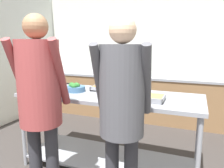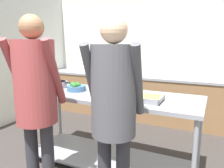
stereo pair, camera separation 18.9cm
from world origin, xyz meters
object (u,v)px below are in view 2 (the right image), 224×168
at_px(broccoli_bowl, 76,87).
at_px(serving_tray_vegetables, 141,98).
at_px(water_bottle, 100,66).
at_px(plate_stack, 180,103).
at_px(sauce_pan, 58,84).
at_px(serving_tray_roast, 112,88).
at_px(guest_serving_right, 114,101).
at_px(guest_serving_left, 36,92).

xyz_separation_m(broccoli_bowl, serving_tray_vegetables, (0.86, -0.09, -0.02)).
distance_m(serving_tray_vegetables, water_bottle, 2.50).
bearing_deg(plate_stack, sauce_pan, 173.18).
relative_size(broccoli_bowl, plate_stack, 0.83).
relative_size(broccoli_bowl, serving_tray_roast, 0.52).
height_order(serving_tray_vegetables, guest_serving_right, guest_serving_right).
bearing_deg(sauce_pan, water_bottle, 100.78).
distance_m(plate_stack, guest_serving_left, 1.33).
height_order(sauce_pan, serving_tray_roast, sauce_pan).
xyz_separation_m(guest_serving_left, guest_serving_right, (0.72, 0.09, -0.02)).
relative_size(serving_tray_roast, water_bottle, 1.47).
bearing_deg(guest_serving_right, serving_tray_vegetables, 86.72).
bearing_deg(broccoli_bowl, guest_serving_left, -82.53).
relative_size(sauce_pan, plate_stack, 1.37).
distance_m(serving_tray_roast, serving_tray_vegetables, 0.57).
height_order(sauce_pan, guest_serving_left, guest_serving_left).
relative_size(serving_tray_vegetables, guest_serving_left, 0.25).
distance_m(plate_stack, guest_serving_right, 0.71).
distance_m(sauce_pan, serving_tray_roast, 0.73).
distance_m(broccoli_bowl, water_bottle, 2.00).
height_order(sauce_pan, serving_tray_vegetables, sauce_pan).
height_order(serving_tray_vegetables, guest_serving_left, guest_serving_left).
xyz_separation_m(broccoli_bowl, water_bottle, (-0.68, 1.87, 0.05)).
relative_size(plate_stack, guest_serving_right, 0.16).
bearing_deg(guest_serving_right, water_bottle, 120.58).
bearing_deg(plate_stack, serving_tray_roast, 158.82).
bearing_deg(broccoli_bowl, sauce_pan, 167.58).
bearing_deg(sauce_pan, guest_serving_right, -32.78).
xyz_separation_m(guest_serving_left, water_bottle, (-0.78, 2.64, -0.06)).
height_order(serving_tray_roast, water_bottle, water_bottle).
bearing_deg(serving_tray_roast, sauce_pan, -168.23).
bearing_deg(plate_stack, broccoli_bowl, 174.73).
height_order(serving_tray_roast, guest_serving_left, guest_serving_left).
xyz_separation_m(broccoli_bowl, serving_tray_roast, (0.38, 0.22, -0.02)).
xyz_separation_m(serving_tray_vegetables, guest_serving_right, (-0.03, -0.59, 0.11)).
relative_size(sauce_pan, serving_tray_roast, 0.85).
bearing_deg(serving_tray_vegetables, plate_stack, -4.05).
distance_m(guest_serving_left, water_bottle, 2.76).
distance_m(sauce_pan, plate_stack, 1.60).
bearing_deg(guest_serving_left, serving_tray_vegetables, 41.89).
bearing_deg(serving_tray_roast, guest_serving_left, -105.59).
bearing_deg(sauce_pan, broccoli_bowl, -12.42).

